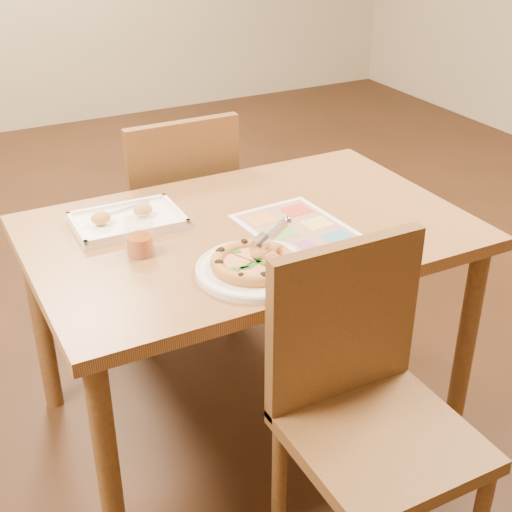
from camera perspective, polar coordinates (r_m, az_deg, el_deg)
name	(u,v)px	position (r m, az deg, el deg)	size (l,w,h in m)	color
room	(248,7)	(1.94, -0.62, 19.29)	(7.00, 7.00, 7.00)	black
dining_table	(250,252)	(2.17, -0.52, 0.35)	(1.30, 0.85, 0.72)	olive
chair_near	(362,379)	(1.78, 8.47, -9.74)	(0.42, 0.42, 0.47)	brown
chair_far	(177,201)	(2.70, -6.36, 4.42)	(0.42, 0.42, 0.47)	brown
plate	(256,270)	(1.89, 0.00, -1.10)	(0.32, 0.32, 0.02)	white
pizza	(253,263)	(1.88, -0.22, -0.54)	(0.23, 0.23, 0.03)	gold
pizza_cutter	(269,238)	(1.89, 1.08, 1.48)	(0.14, 0.05, 0.09)	silver
appetizer_tray	(127,221)	(2.17, -10.28, 2.77)	(0.32, 0.23, 0.06)	white
glass_tumbler	(140,240)	(1.99, -9.30, 1.30)	(0.08, 0.08, 0.10)	#913A0B
menu	(299,229)	(2.12, 3.49, 2.18)	(0.27, 0.38, 0.01)	white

